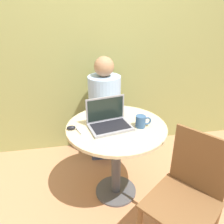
{
  "coord_description": "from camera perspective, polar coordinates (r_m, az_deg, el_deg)",
  "views": [
    {
      "loc": [
        -0.31,
        -1.5,
        1.56
      ],
      "look_at": [
        -0.03,
        0.05,
        0.81
      ],
      "focal_mm": 35.0,
      "sensor_mm": 36.0,
      "label": 1
    }
  ],
  "objects": [
    {
      "name": "round_table",
      "position": [
        1.84,
        1.14,
        -7.92
      ],
      "size": [
        0.81,
        0.81,
        0.71
      ],
      "color": "#4C4C51",
      "rests_on": "ground_plane"
    },
    {
      "name": "back_wall",
      "position": [
        2.41,
        -2.97,
        19.31
      ],
      "size": [
        7.0,
        0.05,
        2.6
      ],
      "color": "#939956",
      "rests_on": "ground_plane"
    },
    {
      "name": "laptop",
      "position": [
        1.72,
        -0.86,
        -2.35
      ],
      "size": [
        0.36,
        0.28,
        0.23
      ],
      "color": "gray",
      "rests_on": "round_table"
    },
    {
      "name": "chair_empty",
      "position": [
        1.57,
        18.82,
        -20.41
      ],
      "size": [
        0.56,
        0.56,
        0.88
      ],
      "color": "brown",
      "rests_on": "ground_plane"
    },
    {
      "name": "ground_plane",
      "position": [
        2.19,
        1.01,
        -19.98
      ],
      "size": [
        12.0,
        12.0,
        0.0
      ],
      "primitive_type": "plane",
      "color": "tan"
    },
    {
      "name": "person_seated",
      "position": [
        2.45,
        -2.0,
        -0.86
      ],
      "size": [
        0.35,
        0.53,
        1.14
      ],
      "color": "#3D4766",
      "rests_on": "ground_plane"
    },
    {
      "name": "coffee_cup",
      "position": [
        1.73,
        7.64,
        -2.45
      ],
      "size": [
        0.13,
        0.08,
        0.1
      ],
      "color": "#335684",
      "rests_on": "round_table"
    },
    {
      "name": "cell_phone",
      "position": [
        1.69,
        -8.01,
        -4.76
      ],
      "size": [
        0.08,
        0.11,
        0.02
      ],
      "color": "silver",
      "rests_on": "round_table"
    },
    {
      "name": "computer_mouse",
      "position": [
        1.72,
        -10.63,
        -4.05
      ],
      "size": [
        0.07,
        0.04,
        0.03
      ],
      "color": "black",
      "rests_on": "round_table"
    }
  ]
}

